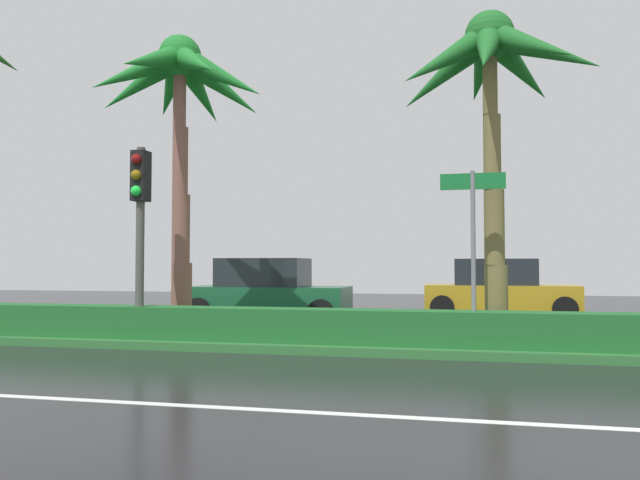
{
  "coord_description": "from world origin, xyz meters",
  "views": [
    {
      "loc": [
        -1.05,
        -4.43,
        1.52
      ],
      "look_at": [
        -4.89,
        12.05,
        2.21
      ],
      "focal_mm": 35.62,
      "sensor_mm": 36.0,
      "label": 1
    }
  ],
  "objects_px": {
    "palm_tree_centre_left": "(493,74)",
    "car_in_traffic_leading": "(267,291)",
    "car_in_traffic_second": "(499,289)",
    "palm_tree_mid_left": "(180,90)",
    "traffic_signal_median_left": "(140,206)",
    "street_name_sign": "(473,233)"
  },
  "relations": [
    {
      "from": "traffic_signal_median_left",
      "to": "car_in_traffic_leading",
      "type": "distance_m",
      "value": 5.89
    },
    {
      "from": "palm_tree_mid_left",
      "to": "car_in_traffic_leading",
      "type": "bearing_deg",
      "value": 81.93
    },
    {
      "from": "palm_tree_centre_left",
      "to": "street_name_sign",
      "type": "distance_m",
      "value": 3.09
    },
    {
      "from": "palm_tree_centre_left",
      "to": "car_in_traffic_leading",
      "type": "height_order",
      "value": "palm_tree_centre_left"
    },
    {
      "from": "palm_tree_centre_left",
      "to": "car_in_traffic_second",
      "type": "bearing_deg",
      "value": 86.85
    },
    {
      "from": "street_name_sign",
      "to": "car_in_traffic_second",
      "type": "bearing_deg",
      "value": 84.47
    },
    {
      "from": "traffic_signal_median_left",
      "to": "street_name_sign",
      "type": "distance_m",
      "value": 6.17
    },
    {
      "from": "palm_tree_centre_left",
      "to": "car_in_traffic_second",
      "type": "relative_size",
      "value": 1.41
    },
    {
      "from": "car_in_traffic_leading",
      "to": "palm_tree_centre_left",
      "type": "bearing_deg",
      "value": -37.9
    },
    {
      "from": "palm_tree_centre_left",
      "to": "traffic_signal_median_left",
      "type": "bearing_deg",
      "value": -170.8
    },
    {
      "from": "palm_tree_centre_left",
      "to": "car_in_traffic_leading",
      "type": "distance_m",
      "value": 8.45
    },
    {
      "from": "traffic_signal_median_left",
      "to": "palm_tree_centre_left",
      "type": "bearing_deg",
      "value": 9.2
    },
    {
      "from": "palm_tree_mid_left",
      "to": "car_in_traffic_second",
      "type": "xyz_separation_m",
      "value": [
        6.78,
        7.06,
        -4.4
      ]
    },
    {
      "from": "palm_tree_mid_left",
      "to": "street_name_sign",
      "type": "xyz_separation_m",
      "value": [
        5.99,
        -1.09,
        -3.15
      ]
    },
    {
      "from": "traffic_signal_median_left",
      "to": "street_name_sign",
      "type": "relative_size",
      "value": 1.21
    },
    {
      "from": "palm_tree_mid_left",
      "to": "car_in_traffic_second",
      "type": "relative_size",
      "value": 1.46
    },
    {
      "from": "traffic_signal_median_left",
      "to": "car_in_traffic_second",
      "type": "height_order",
      "value": "traffic_signal_median_left"
    },
    {
      "from": "traffic_signal_median_left",
      "to": "car_in_traffic_leading",
      "type": "relative_size",
      "value": 0.84
    },
    {
      "from": "palm_tree_mid_left",
      "to": "traffic_signal_median_left",
      "type": "relative_size",
      "value": 1.73
    },
    {
      "from": "traffic_signal_median_left",
      "to": "car_in_traffic_second",
      "type": "xyz_separation_m",
      "value": [
        6.93,
        8.42,
        -1.82
      ]
    },
    {
      "from": "palm_tree_centre_left",
      "to": "car_in_traffic_second",
      "type": "xyz_separation_m",
      "value": [
        0.41,
        7.36,
        -4.22
      ]
    },
    {
      "from": "palm_tree_mid_left",
      "to": "car_in_traffic_second",
      "type": "distance_m",
      "value": 10.73
    }
  ]
}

